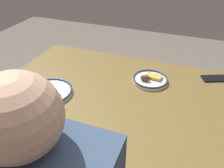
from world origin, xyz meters
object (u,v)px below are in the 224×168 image
object	(u,v)px
plate_center_pancakes	(49,92)
plate_near_main	(150,79)
cell_phone	(214,78)
tea_spoon	(4,102)

from	to	relation	value
plate_center_pancakes	plate_near_main	bearing A→B (deg)	-147.06
plate_center_pancakes	cell_phone	world-z (taller)	plate_center_pancakes
plate_center_pancakes	tea_spoon	bearing A→B (deg)	41.60
cell_phone	tea_spoon	bearing A→B (deg)	7.99
cell_phone	plate_near_main	bearing A→B (deg)	0.51
plate_near_main	tea_spoon	xyz separation A→B (m)	(0.65, 0.47, -0.01)
plate_center_pancakes	cell_phone	xyz separation A→B (m)	(-0.84, -0.47, -0.01)
plate_near_main	tea_spoon	bearing A→B (deg)	35.44
plate_center_pancakes	tea_spoon	size ratio (longest dim) A/B	1.26
cell_phone	plate_center_pancakes	bearing A→B (deg)	5.64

